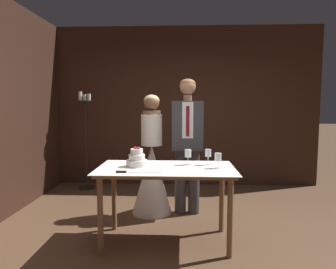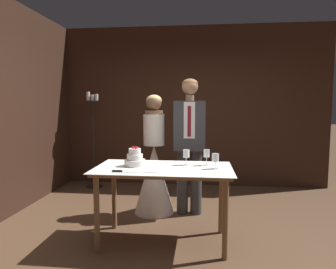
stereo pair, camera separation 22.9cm
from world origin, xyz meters
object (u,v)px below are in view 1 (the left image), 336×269
Objects in this scene: cake_knife at (130,172)px; groom at (187,139)px; cake_table at (166,177)px; tiered_cake at (137,159)px; wine_glass_far at (188,154)px; wine_glass_middle at (208,153)px; wine_glass_near at (218,158)px; candle_stand at (86,140)px; bride at (152,170)px.

groom is at bearing 61.38° from cake_knife.
tiered_cake is (-0.31, 0.05, 0.17)m from cake_table.
wine_glass_far is at bearing 10.96° from tiered_cake.
cake_knife is at bearing -151.71° from wine_glass_middle.
groom reaches higher than cake_knife.
wine_glass_middle is (0.45, 0.16, 0.22)m from cake_table.
cake_knife is at bearing -163.88° from wine_glass_near.
groom is at bearing 56.47° from tiered_cake.
candle_stand reaches higher than wine_glass_middle.
tiered_cake is at bearing -95.22° from bride.
cake_table is 2.50m from candle_stand.
bride is at bearing -41.70° from candle_stand.
wine_glass_near is 0.35m from wine_glass_far.
bride is at bearing 105.15° from cake_table.
tiered_cake is at bearing 84.21° from cake_knife.
wine_glass_far is at bearing -46.96° from candle_stand.
wine_glass_near is at bearing 14.14° from cake_knife.
tiered_cake is 0.89m from bride.
wine_glass_middle reaches higher than wine_glass_near.
cake_table is at bearing -53.20° from candle_stand.
cake_table is at bearing -160.51° from wine_glass_middle.
wine_glass_middle reaches higher than wine_glass_far.
bride reaches higher than cake_table.
wine_glass_near is (0.85, -0.06, 0.03)m from tiered_cake.
bride reaches higher than wine_glass_middle.
wine_glass_near is at bearing -3.84° from tiered_cake.
cake_table is at bearing -74.85° from bride.
candle_stand is at bearing 147.10° from groom.
bride is at bearing 130.97° from wine_glass_near.
cake_table is 0.79× the size of groom.
cake_table is 8.33× the size of wine_glass_middle.
wine_glass_far is at bearing 34.25° from cake_knife.
wine_glass_near is 2.86m from candle_stand.
cake_table is 0.53m from wine_glass_middle.
wine_glass_far is 0.10× the size of candle_stand.
groom is at bearing -0.06° from bride.
cake_table is at bearing -8.27° from tiered_cake.
groom is at bearing 89.41° from wine_glass_far.
wine_glass_near is at bearing -28.05° from wine_glass_far.
tiered_cake is at bearing 176.16° from wine_glass_near.
wine_glass_near reaches higher than cake_knife.
candle_stand is (-1.18, 1.95, -0.04)m from tiered_cake.
tiered_cake is 0.77m from wine_glass_middle.
groom is at bearing 74.85° from cake_table.
tiered_cake reaches higher than cake_table.
cake_table is 8.50× the size of wine_glass_far.
groom is (-0.21, 0.72, 0.07)m from wine_glass_middle.
wine_glass_middle is 0.10× the size of candle_stand.
groom is (0.57, 1.14, 0.19)m from cake_knife.
groom is (0.55, 0.83, 0.13)m from tiered_cake.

